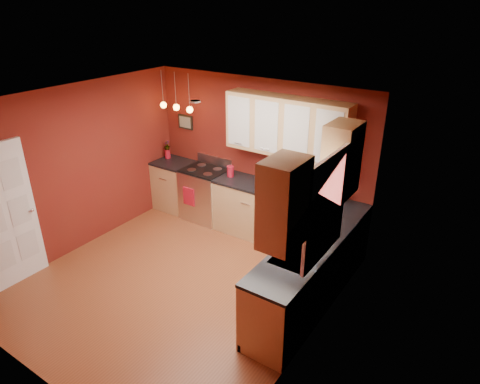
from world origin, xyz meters
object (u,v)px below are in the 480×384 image
Objects in this scene: gas_range at (205,194)px; soap_pump at (309,256)px; coffee_maker at (335,192)px; sink at (299,257)px; red_canister at (230,171)px.

gas_range is 6.44× the size of soap_pump.
coffee_maker reaches higher than soap_pump.
coffee_maker reaches higher than sink.
soap_pump is (2.23, -1.59, -0.01)m from red_canister.
soap_pump is at bearing -25.62° from sink.
soap_pump is at bearing -35.60° from red_canister.
red_canister is (0.55, 0.02, 0.55)m from gas_range.
sink is at bearing -83.50° from coffee_maker.
sink is at bearing -29.78° from gas_range.
gas_range is 2.45m from coffee_maker.
red_canister is (-2.08, 1.52, 0.12)m from sink.
coffee_maker is (2.38, 0.14, 0.59)m from gas_range.
sink reaches higher than red_canister.
sink is at bearing -36.25° from red_canister.
sink is 3.77× the size of red_canister.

